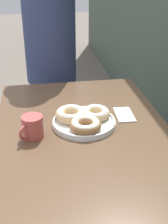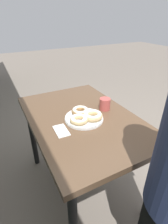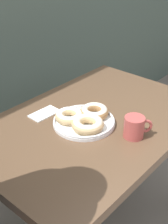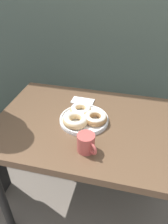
{
  "view_description": "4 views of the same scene",
  "coord_description": "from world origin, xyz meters",
  "px_view_note": "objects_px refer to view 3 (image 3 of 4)",
  "views": [
    {
      "loc": [
        1.07,
        0.2,
        1.39
      ],
      "look_at": [
        -0.05,
        0.38,
        0.8
      ],
      "focal_mm": 50.0,
      "sensor_mm": 36.0,
      "label": 1
    },
    {
      "loc": [
        -0.96,
        0.86,
        1.38
      ],
      "look_at": [
        -0.05,
        0.38,
        0.8
      ],
      "focal_mm": 28.0,
      "sensor_mm": 36.0,
      "label": 2
    },
    {
      "loc": [
        -0.9,
        -0.36,
        1.47
      ],
      "look_at": [
        -0.05,
        0.38,
        0.8
      ],
      "focal_mm": 50.0,
      "sensor_mm": 36.0,
      "label": 3
    },
    {
      "loc": [
        0.18,
        -0.53,
        1.47
      ],
      "look_at": [
        -0.05,
        0.38,
        0.8
      ],
      "focal_mm": 35.0,
      "sensor_mm": 36.0,
      "label": 4
    }
  ],
  "objects_px": {
    "donut_plate": "(84,119)",
    "coffee_mug": "(135,127)",
    "dining_table": "(92,136)",
    "napkin": "(44,114)"
  },
  "relations": [
    {
      "from": "dining_table",
      "to": "coffee_mug",
      "type": "xyz_separation_m",
      "value": [
        0.01,
        -0.21,
        0.14
      ]
    },
    {
      "from": "donut_plate",
      "to": "napkin",
      "type": "distance_m",
      "value": 0.2
    },
    {
      "from": "coffee_mug",
      "to": "napkin",
      "type": "xyz_separation_m",
      "value": [
        -0.12,
        0.4,
        -0.04
      ]
    },
    {
      "from": "dining_table",
      "to": "donut_plate",
      "type": "height_order",
      "value": "donut_plate"
    },
    {
      "from": "dining_table",
      "to": "donut_plate",
      "type": "distance_m",
      "value": 0.13
    },
    {
      "from": "dining_table",
      "to": "coffee_mug",
      "type": "relative_size",
      "value": 10.31
    },
    {
      "from": "donut_plate",
      "to": "coffee_mug",
      "type": "height_order",
      "value": "coffee_mug"
    },
    {
      "from": "coffee_mug",
      "to": "napkin",
      "type": "relative_size",
      "value": 0.74
    },
    {
      "from": "donut_plate",
      "to": "napkin",
      "type": "bearing_deg",
      "value": 105.65
    },
    {
      "from": "donut_plate",
      "to": "coffee_mug",
      "type": "bearing_deg",
      "value": -72.89
    }
  ]
}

